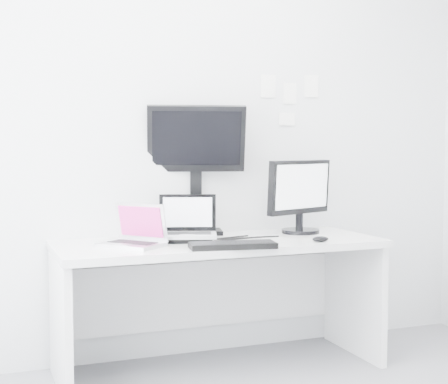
{
  "coord_description": "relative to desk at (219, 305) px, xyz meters",
  "views": [
    {
      "loc": [
        -1.29,
        -2.2,
        1.26
      ],
      "look_at": [
        0.02,
        1.23,
        1.0
      ],
      "focal_mm": 53.68,
      "sensor_mm": 36.0,
      "label": 1
    }
  ],
  "objects": [
    {
      "name": "wall_note_2",
      "position": [
        0.75,
        0.34,
        1.26
      ],
      "size": [
        0.1,
        0.0,
        0.14
      ],
      "primitive_type": "cube",
      "color": "white",
      "rests_on": "back_wall"
    },
    {
      "name": "wall_note_0",
      "position": [
        0.45,
        0.34,
        1.26
      ],
      "size": [
        0.1,
        0.0,
        0.14
      ],
      "primitive_type": "cube",
      "color": "white",
      "rests_on": "back_wall"
    },
    {
      "name": "macbook",
      "position": [
        -0.51,
        -0.05,
        0.48
      ],
      "size": [
        0.38,
        0.39,
        0.23
      ],
      "primitive_type": "cube",
      "rotation": [
        0.0,
        0.0,
        -0.87
      ],
      "color": "silver",
      "rests_on": "desk"
    },
    {
      "name": "speaker",
      "position": [
        -0.13,
        0.17,
        0.44
      ],
      "size": [
        0.08,
        0.08,
        0.16
      ],
      "primitive_type": "cube",
      "rotation": [
        0.0,
        0.0,
        -0.03
      ],
      "color": "black",
      "rests_on": "desk"
    },
    {
      "name": "dell_laptop",
      "position": [
        -0.18,
        0.02,
        0.5
      ],
      "size": [
        0.38,
        0.33,
        0.26
      ],
      "primitive_type": "cube",
      "rotation": [
        0.0,
        0.0,
        -0.33
      ],
      "color": "#ACAFB3",
      "rests_on": "desk"
    },
    {
      "name": "mouse",
      "position": [
        0.5,
        -0.25,
        0.38
      ],
      "size": [
        0.1,
        0.06,
        0.03
      ],
      "primitive_type": "ellipsoid",
      "rotation": [
        0.0,
        0.0,
        -0.04
      ],
      "color": "black",
      "rests_on": "desk"
    },
    {
      "name": "back_wall",
      "position": [
        0.0,
        0.35,
        0.99
      ],
      "size": [
        3.6,
        0.0,
        3.6
      ],
      "primitive_type": "plane",
      "rotation": [
        1.57,
        0.0,
        0.0
      ],
      "color": "silver",
      "rests_on": "ground"
    },
    {
      "name": "wall_note_3",
      "position": [
        0.58,
        0.34,
        1.05
      ],
      "size": [
        0.11,
        0.0,
        0.08
      ],
      "primitive_type": "cube",
      "color": "white",
      "rests_on": "back_wall"
    },
    {
      "name": "wall_note_1",
      "position": [
        0.6,
        0.34,
        1.22
      ],
      "size": [
        0.09,
        0.0,
        0.13
      ],
      "primitive_type": "cube",
      "color": "white",
      "rests_on": "back_wall"
    },
    {
      "name": "keyboard",
      "position": [
        -0.03,
        -0.28,
        0.38
      ],
      "size": [
        0.46,
        0.23,
        0.03
      ],
      "primitive_type": "cube",
      "rotation": [
        0.0,
        0.0,
        -0.17
      ],
      "color": "black",
      "rests_on": "desk"
    },
    {
      "name": "desk",
      "position": [
        0.0,
        0.0,
        0.0
      ],
      "size": [
        1.8,
        0.7,
        0.73
      ],
      "primitive_type": "cube",
      "color": "silver",
      "rests_on": "ground"
    },
    {
      "name": "samsung_monitor",
      "position": [
        0.57,
        0.12,
        0.59
      ],
      "size": [
        0.54,
        0.39,
        0.45
      ],
      "primitive_type": "cube",
      "rotation": [
        0.0,
        0.0,
        0.37
      ],
      "color": "black",
      "rests_on": "desk"
    },
    {
      "name": "rear_monitor",
      "position": [
        -0.03,
        0.31,
        0.76
      ],
      "size": [
        0.61,
        0.34,
        0.78
      ],
      "primitive_type": "cube",
      "rotation": [
        0.0,
        0.0,
        -0.24
      ],
      "color": "black",
      "rests_on": "desk"
    }
  ]
}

